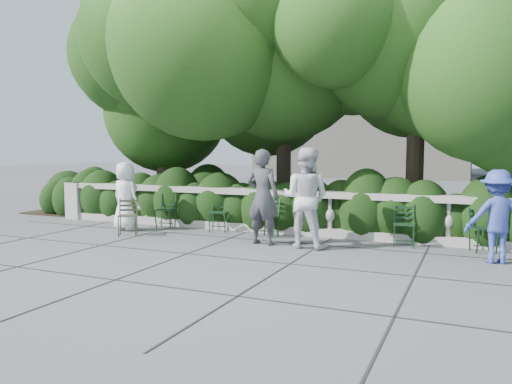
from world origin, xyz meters
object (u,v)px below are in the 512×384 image
at_px(chair_e, 264,238).
at_px(person_casual_man, 306,198).
at_px(person_businessman, 125,196).
at_px(person_woman_grey, 263,197).
at_px(chair_f, 486,254).
at_px(chair_weathered, 127,237).
at_px(chair_a, 163,229).
at_px(person_older_blue, 497,216).
at_px(chair_c, 264,237).
at_px(chair_b, 217,232).
at_px(chair_d, 403,248).

bearing_deg(chair_e, person_casual_man, -45.84).
distance_m(person_businessman, person_woman_grey, 3.65).
xyz_separation_m(chair_f, person_businessman, (-7.76, -0.54, 0.81)).
relative_size(chair_e, person_woman_grey, 0.44).
bearing_deg(person_businessman, chair_weathered, 142.73).
xyz_separation_m(chair_a, chair_weathered, (-0.11, -1.22, 0.00)).
xyz_separation_m(person_woman_grey, person_casual_man, (0.89, 0.04, 0.01)).
height_order(chair_weathered, person_older_blue, person_older_blue).
height_order(chair_c, chair_f, same).
height_order(chair_a, chair_e, same).
bearing_deg(person_casual_man, person_woman_grey, 6.55).
distance_m(chair_a, chair_b, 1.43).
bearing_deg(chair_weathered, chair_a, 52.94).
bearing_deg(person_businessman, chair_b, -151.50).
xyz_separation_m(chair_f, person_casual_man, (-3.24, -0.78, 0.98)).
bearing_deg(chair_f, chair_weathered, 165.62).
bearing_deg(person_woman_grey, chair_e, -64.97).
height_order(chair_b, person_casual_man, person_casual_man).
height_order(chair_e, chair_weathered, same).
bearing_deg(person_woman_grey, person_businessman, 0.12).
xyz_separation_m(chair_a, chair_f, (7.06, 0.03, 0.00)).
bearing_deg(person_older_blue, chair_f, -97.91).
bearing_deg(person_older_blue, person_woman_grey, -16.33).
height_order(chair_a, person_woman_grey, person_woman_grey).
height_order(chair_d, person_casual_man, person_casual_man).
height_order(chair_c, chair_e, same).
bearing_deg(chair_f, chair_b, 155.19).
bearing_deg(person_casual_man, chair_a, -7.43).
height_order(chair_d, person_older_blue, person_older_blue).
relative_size(chair_b, chair_f, 1.00).
xyz_separation_m(chair_f, chair_weathered, (-7.17, -1.24, 0.00)).
xyz_separation_m(chair_b, chair_c, (1.24, -0.17, 0.00)).
xyz_separation_m(person_businessman, person_woman_grey, (3.64, -0.28, 0.15)).
relative_size(chair_f, person_casual_man, 0.43).
xyz_separation_m(chair_a, person_businessman, (-0.70, -0.51, 0.81)).
bearing_deg(person_businessman, chair_f, -163.21).
bearing_deg(chair_e, person_woman_grey, -85.90).
bearing_deg(chair_b, person_businessman, -178.94).
bearing_deg(chair_c, chair_d, 11.96).
bearing_deg(chair_b, person_casual_man, -33.79).
relative_size(chair_a, chair_c, 1.00).
relative_size(person_woman_grey, person_older_blue, 1.22).
relative_size(person_businessman, person_casual_man, 0.83).
bearing_deg(person_woman_grey, chair_weathered, 12.45).
xyz_separation_m(chair_c, chair_f, (4.40, 0.12, 0.00)).
xyz_separation_m(chair_a, chair_d, (5.60, -0.07, 0.00)).
relative_size(chair_e, person_older_blue, 0.53).
bearing_deg(chair_c, chair_f, 13.08).
bearing_deg(person_older_blue, chair_d, -39.47).
xyz_separation_m(chair_d, person_older_blue, (1.59, -0.64, 0.79)).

